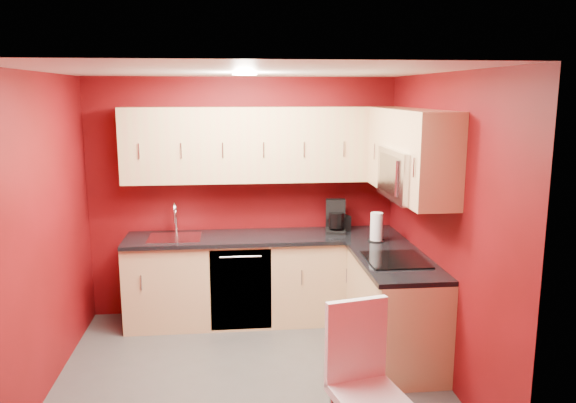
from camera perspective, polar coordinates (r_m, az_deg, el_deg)
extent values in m
plane|color=#44413F|center=(4.94, -3.87, -17.27)|extent=(3.20, 3.20, 0.00)
plane|color=white|center=(4.36, -4.30, 13.10)|extent=(3.20, 3.20, 0.00)
plane|color=maroon|center=(5.95, -4.57, 0.43)|extent=(3.20, 0.00, 3.20)
plane|color=maroon|center=(3.05, -3.09, -9.87)|extent=(3.20, 0.00, 3.20)
plane|color=maroon|center=(4.72, -23.92, -3.30)|extent=(0.00, 3.00, 3.00)
plane|color=maroon|center=(4.81, 15.36, -2.48)|extent=(0.00, 3.00, 3.00)
cube|color=tan|center=(5.88, -2.41, -7.91)|extent=(2.80, 0.60, 0.87)
cube|color=tan|center=(5.18, 10.74, -10.75)|extent=(0.60, 1.30, 0.87)
cube|color=black|center=(5.73, -2.43, -3.65)|extent=(2.80, 0.63, 0.04)
cube|color=black|center=(5.01, 10.81, -5.99)|extent=(0.63, 1.27, 0.04)
cube|color=tan|center=(5.71, -2.60, 5.83)|extent=(2.80, 0.35, 0.75)
cube|color=tan|center=(5.47, 10.68, 5.42)|extent=(0.35, 0.57, 0.75)
cube|color=tan|center=(4.38, 14.97, 3.90)|extent=(0.35, 0.22, 0.75)
cube|color=tan|center=(4.82, 13.02, 7.12)|extent=(0.35, 0.76, 0.33)
cube|color=silver|center=(4.85, 12.55, 2.70)|extent=(0.40, 0.76, 0.42)
cube|color=black|center=(4.79, 10.40, 2.69)|extent=(0.02, 0.62, 0.33)
cylinder|color=silver|center=(4.57, 10.95, 2.27)|extent=(0.02, 0.02, 0.29)
cube|color=black|center=(4.97, 10.88, -5.83)|extent=(0.50, 0.55, 0.01)
cube|color=silver|center=(5.74, -11.45, -3.68)|extent=(0.52, 0.42, 0.02)
cylinder|color=silver|center=(5.90, -11.32, -1.93)|extent=(0.02, 0.02, 0.26)
torus|color=silver|center=(5.81, -11.43, -0.83)|extent=(0.02, 0.16, 0.16)
cylinder|color=silver|center=(5.75, -11.47, -1.56)|extent=(0.02, 0.02, 0.12)
cube|color=black|center=(5.59, -4.80, -8.93)|extent=(0.60, 0.02, 0.82)
cylinder|color=white|center=(4.66, -4.42, 12.78)|extent=(0.20, 0.20, 0.01)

